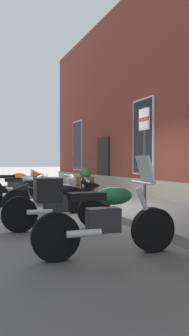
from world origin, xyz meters
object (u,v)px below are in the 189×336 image
(motorcycle_black_naked, at_px, (48,195))
(parking_sign, at_px, (145,145))
(motorcycle_green_touring, at_px, (99,215))
(barrel_planter, at_px, (85,182))
(motorcycle_grey_naked, at_px, (24,190))
(motorcycle_black_sport, at_px, (62,201))
(motorcycle_orange_sport, at_px, (18,183))

(motorcycle_black_naked, distance_m, parking_sign, 2.63)
(motorcycle_green_touring, xyz_separation_m, barrel_planter, (-6.67, 2.53, -0.05))
(motorcycle_grey_naked, xyz_separation_m, motorcycle_black_sport, (3.31, 0.05, 0.07))
(motorcycle_black_sport, bearing_deg, motorcycle_grey_naked, -179.17)
(motorcycle_black_sport, distance_m, motorcycle_green_touring, 1.78)
(motorcycle_grey_naked, relative_size, motorcycle_green_touring, 1.00)
(motorcycle_black_naked, xyz_separation_m, parking_sign, (1.81, 1.55, 1.13))
(motorcycle_orange_sport, distance_m, motorcycle_green_touring, 6.84)
(motorcycle_orange_sport, distance_m, motorcycle_black_naked, 3.37)
(barrel_planter, bearing_deg, motorcycle_grey_naked, -57.73)
(motorcycle_orange_sport, xyz_separation_m, motorcycle_black_naked, (3.37, 0.09, -0.08))
(parking_sign, xyz_separation_m, barrel_planter, (-5.01, 0.73, -1.09))
(motorcycle_grey_naked, distance_m, barrel_planter, 2.97)
(motorcycle_black_sport, xyz_separation_m, parking_sign, (0.12, 1.73, 1.06))
(motorcycle_black_naked, height_order, barrel_planter, barrel_planter)
(motorcycle_orange_sport, relative_size, parking_sign, 0.97)
(motorcycle_black_sport, distance_m, barrel_planter, 5.48)
(motorcycle_grey_naked, relative_size, parking_sign, 0.90)
(motorcycle_grey_naked, distance_m, motorcycle_black_naked, 1.64)
(motorcycle_orange_sport, relative_size, motorcycle_grey_naked, 1.08)
(motorcycle_orange_sport, height_order, parking_sign, parking_sign)
(motorcycle_orange_sport, bearing_deg, motorcycle_black_sport, -1.06)
(motorcycle_black_sport, height_order, barrel_planter, barrel_planter)
(motorcycle_black_naked, bearing_deg, motorcycle_green_touring, -4.10)
(parking_sign, bearing_deg, motorcycle_green_touring, -47.23)
(motorcycle_black_naked, relative_size, motorcycle_black_sport, 1.00)
(motorcycle_black_naked, xyz_separation_m, motorcycle_black_sport, (1.69, -0.18, 0.06))
(motorcycle_grey_naked, height_order, barrel_planter, barrel_planter)
(motorcycle_orange_sport, distance_m, parking_sign, 5.53)
(motorcycle_orange_sport, bearing_deg, barrel_planter, 86.05)
(motorcycle_green_touring, bearing_deg, parking_sign, 132.77)
(motorcycle_green_touring, distance_m, barrel_planter, 7.14)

